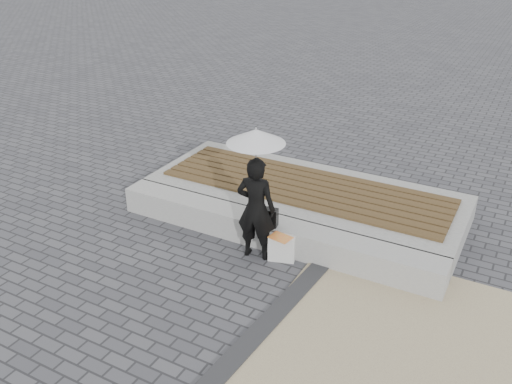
% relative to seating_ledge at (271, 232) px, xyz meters
% --- Properties ---
extents(ground, '(80.00, 80.00, 0.00)m').
position_rel_seating_ledge_xyz_m(ground, '(0.00, -1.60, -0.20)').
color(ground, '#48494D').
rests_on(ground, ground).
extents(edging_band, '(0.61, 5.20, 0.04)m').
position_rel_seating_ledge_xyz_m(edging_band, '(0.75, -2.10, -0.18)').
color(edging_band, '#2B2C2E').
rests_on(edging_band, ground).
extents(seating_ledge, '(5.00, 0.45, 0.40)m').
position_rel_seating_ledge_xyz_m(seating_ledge, '(0.00, 0.00, 0.00)').
color(seating_ledge, '#ACACA7').
rests_on(seating_ledge, ground).
extents(timber_platform, '(5.00, 2.00, 0.40)m').
position_rel_seating_ledge_xyz_m(timber_platform, '(0.00, 1.20, 0.00)').
color(timber_platform, '#A3A39E').
rests_on(timber_platform, ground).
extents(timber_decking, '(4.60, 1.40, 0.04)m').
position_rel_seating_ledge_xyz_m(timber_decking, '(0.00, 1.20, 0.22)').
color(timber_decking, brown).
rests_on(timber_decking, timber_platform).
extents(woman, '(0.59, 0.43, 1.49)m').
position_rel_seating_ledge_xyz_m(woman, '(-0.04, -0.38, 0.55)').
color(woman, black).
rests_on(woman, ground).
extents(parasol, '(0.77, 0.77, 0.98)m').
position_rel_seating_ledge_xyz_m(parasol, '(-0.04, -0.38, 1.59)').
color(parasol, '#ABACB1').
rests_on(parasol, ground).
extents(handbag, '(0.39, 0.19, 0.26)m').
position_rel_seating_ledge_xyz_m(handbag, '(-0.01, -0.17, 0.33)').
color(handbag, black).
rests_on(handbag, seating_ledge).
extents(canvas_tote, '(0.39, 0.25, 0.38)m').
position_rel_seating_ledge_xyz_m(canvas_tote, '(0.33, -0.31, -0.01)').
color(canvas_tote, silver).
rests_on(canvas_tote, ground).
extents(magazine, '(0.32, 0.26, 0.01)m').
position_rel_seating_ledge_xyz_m(magazine, '(0.33, -0.36, 0.19)').
color(magazine, '#F6472B').
rests_on(magazine, canvas_tote).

